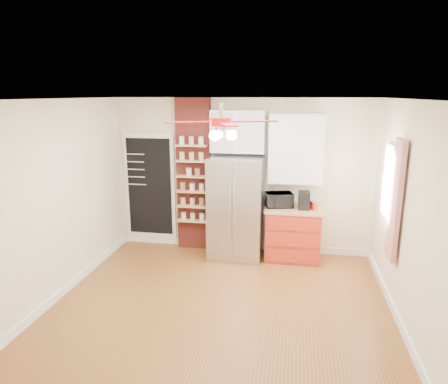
% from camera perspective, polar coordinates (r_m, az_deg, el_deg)
% --- Properties ---
extents(floor, '(4.50, 4.50, 0.00)m').
position_cam_1_polar(floor, '(5.64, -0.34, -15.46)').
color(floor, brown).
rests_on(floor, ground).
extents(ceiling, '(4.50, 4.50, 0.00)m').
position_cam_1_polar(ceiling, '(4.92, -0.38, 13.15)').
color(ceiling, white).
rests_on(ceiling, wall_back).
extents(wall_back, '(4.50, 0.02, 2.70)m').
position_cam_1_polar(wall_back, '(7.04, 2.57, 2.28)').
color(wall_back, beige).
rests_on(wall_back, floor).
extents(wall_front, '(4.50, 0.02, 2.70)m').
position_cam_1_polar(wall_front, '(3.29, -6.77, -11.66)').
color(wall_front, beige).
rests_on(wall_front, floor).
extents(wall_left, '(0.02, 4.00, 2.70)m').
position_cam_1_polar(wall_left, '(5.93, -22.26, -0.95)').
color(wall_left, beige).
rests_on(wall_left, floor).
extents(wall_right, '(0.02, 4.00, 2.70)m').
position_cam_1_polar(wall_right, '(5.22, 24.77, -3.15)').
color(wall_right, beige).
rests_on(wall_right, floor).
extents(chalkboard, '(0.95, 0.05, 1.95)m').
position_cam_1_polar(chalkboard, '(7.46, -10.54, 0.77)').
color(chalkboard, white).
rests_on(chalkboard, wall_back).
extents(brick_pillar, '(0.60, 0.16, 2.70)m').
position_cam_1_polar(brick_pillar, '(7.12, -4.32, 2.39)').
color(brick_pillar, maroon).
rests_on(brick_pillar, floor).
extents(fridge, '(0.90, 0.70, 1.75)m').
position_cam_1_polar(fridge, '(6.80, 1.70, -2.24)').
color(fridge, '#A8A8AD').
rests_on(fridge, floor).
extents(upper_glass_cabinet, '(0.90, 0.35, 0.70)m').
position_cam_1_polar(upper_glass_cabinet, '(6.75, 2.03, 8.67)').
color(upper_glass_cabinet, white).
rests_on(upper_glass_cabinet, wall_back).
extents(red_cabinet, '(0.94, 0.64, 0.90)m').
position_cam_1_polar(red_cabinet, '(6.91, 9.76, -5.86)').
color(red_cabinet, '#A82C18').
rests_on(red_cabinet, floor).
extents(upper_shelf_unit, '(0.90, 0.30, 1.15)m').
position_cam_1_polar(upper_shelf_unit, '(6.74, 10.27, 6.09)').
color(upper_shelf_unit, white).
rests_on(upper_shelf_unit, wall_back).
extents(window, '(0.04, 0.75, 1.05)m').
position_cam_1_polar(window, '(6.01, 22.70, 1.16)').
color(window, white).
rests_on(window, wall_right).
extents(curtain, '(0.06, 0.40, 1.55)m').
position_cam_1_polar(curtain, '(5.50, 23.29, -1.08)').
color(curtain, red).
rests_on(curtain, wall_right).
extents(ceiling_fan, '(1.40, 1.40, 0.44)m').
position_cam_1_polar(ceiling_fan, '(4.93, -0.38, 9.93)').
color(ceiling_fan, silver).
rests_on(ceiling_fan, ceiling).
extents(toaster_oven, '(0.51, 0.41, 0.25)m').
position_cam_1_polar(toaster_oven, '(6.78, 7.84, -1.12)').
color(toaster_oven, black).
rests_on(toaster_oven, red_cabinet).
extents(coffee_maker, '(0.19, 0.23, 0.30)m').
position_cam_1_polar(coffee_maker, '(6.72, 11.34, -1.17)').
color(coffee_maker, black).
rests_on(coffee_maker, red_cabinet).
extents(canister_left, '(0.12, 0.12, 0.13)m').
position_cam_1_polar(canister_left, '(6.70, 12.87, -2.04)').
color(canister_left, '#B23209').
rests_on(canister_left, red_cabinet).
extents(canister_right, '(0.13, 0.13, 0.13)m').
position_cam_1_polar(canister_right, '(6.81, 12.50, -1.79)').
color(canister_right, red).
rests_on(canister_right, red_cabinet).
extents(pantry_jar_oats, '(0.11, 0.11, 0.13)m').
position_cam_1_polar(pantry_jar_oats, '(6.95, -5.05, 2.85)').
color(pantry_jar_oats, beige).
rests_on(pantry_jar_oats, brick_pillar).
extents(pantry_jar_beans, '(0.10, 0.10, 0.12)m').
position_cam_1_polar(pantry_jar_beans, '(6.95, -3.82, 2.80)').
color(pantry_jar_beans, '#906549').
rests_on(pantry_jar_beans, brick_pillar).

